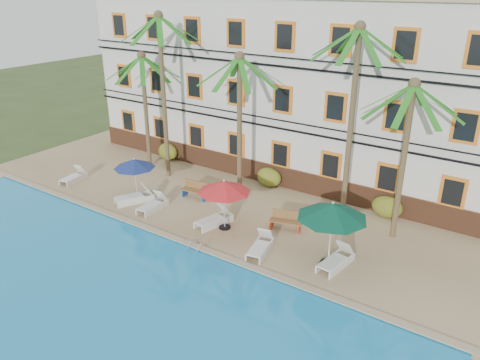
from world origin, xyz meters
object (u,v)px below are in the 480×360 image
Objects in this scene: lounger_d at (214,219)px; pool_ladder at (197,249)px; umbrella_red at (224,187)px; lounger_f at (336,260)px; umbrella_green at (332,211)px; lounger_c at (153,204)px; palm_a at (144,94)px; bench_left at (195,190)px; palm_e at (407,139)px; palm_c at (240,107)px; lounger_e at (261,246)px; umbrella_blue at (134,164)px; palm_b at (162,77)px; lounger_a at (74,176)px; bench_right at (286,220)px; lounger_b at (135,196)px; palm_d at (353,100)px.

lounger_d is 2.35m from pool_ladder.
umbrella_red reaches higher than lounger_f.
umbrella_green is 1.52× the size of lounger_c.
bench_left is (5.43, -2.13, -4.12)m from palm_a.
palm_e is at bearing 72.61° from lounger_f.
palm_a reaches higher than bench_left.
palm_c reaches higher than lounger_e.
umbrella_red is (6.03, -0.22, 0.24)m from umbrella_blue.
bench_left is at bearing 167.32° from umbrella_green.
palm_b reaches higher than umbrella_red.
palm_e is 2.53× the size of umbrella_green.
lounger_a is at bearing -158.33° from palm_c.
bench_right is 2.11× the size of pool_ladder.
umbrella_green is at bearing 15.33° from lounger_e.
lounger_b is 8.25m from bench_right.
bench_right is at bearing 8.13° from lounger_a.
lounger_b is (3.11, -4.30, -4.28)m from palm_a.
palm_e is at bearing 17.85° from lounger_b.
palm_c is 4.09× the size of lounger_c.
palm_b is 1.01× the size of palm_d.
palm_d is at bearing 58.60° from bench_right.
palm_c reaches higher than umbrella_blue.
palm_d is 4.57× the size of lounger_f.
palm_c reaches higher than palm_a.
lounger_d is 1.30× the size of bench_right.
palm_b reaches higher than umbrella_blue.
palm_d is 3.01m from palm_e.
bench_left is (-5.81, 2.71, 0.18)m from lounger_e.
umbrella_green is 3.84× the size of pool_ladder.
palm_c is 3.75× the size of lounger_d.
pool_ladder is (6.14, -2.42, -1.89)m from umbrella_blue.
bench_right is at bearing 8.87° from umbrella_blue.
umbrella_red is at bearing 92.80° from pool_ladder.
umbrella_green reaches higher than pool_ladder.
bench_right is at bearing -12.34° from palm_a.
bench_left is (-10.11, -1.82, -4.21)m from palm_e.
palm_b is at bearing 155.10° from bench_left.
umbrella_blue is (-10.14, -4.08, -3.95)m from palm_d.
palm_d is (12.83, 0.32, 1.25)m from palm_a.
palm_d is 12.43× the size of pool_ladder.
palm_e is at bearing -1.11° from palm_a.
umbrella_blue is (-4.61, -3.11, -3.06)m from palm_c.
lounger_d is (4.99, 0.34, -0.01)m from lounger_b.
pool_ladder is at bearing -74.58° from palm_c.
pool_ladder is at bearing -158.75° from lounger_f.
lounger_e is (9.15, -4.26, -5.62)m from palm_b.
pool_ladder is (-6.71, -5.88, -4.68)m from palm_e.
palm_c is 9.11m from lounger_f.
palm_c is 3.80× the size of lounger_f.
palm_a is 7.66m from lounger_c.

